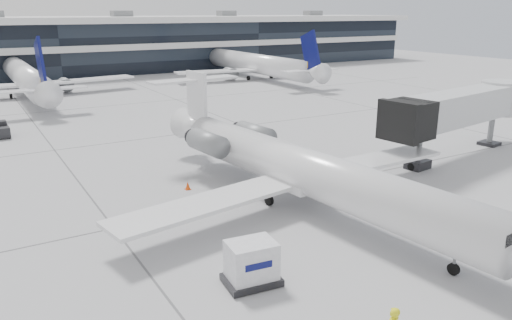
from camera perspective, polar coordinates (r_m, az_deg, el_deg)
ground at (r=34.43m, az=0.34°, el=-4.30°), size 220.00×220.00×0.00m
terminal at (r=111.04m, az=-22.47°, el=11.67°), size 170.00×22.00×10.00m
bg_jet_center at (r=83.91m, az=-24.60°, el=6.73°), size 32.00×40.00×9.60m
bg_jet_right at (r=96.57m, az=-0.16°, el=9.34°), size 32.00×40.00×9.60m
regional_jet at (r=32.34m, az=5.14°, el=-0.93°), size 26.16×32.67×7.54m
jet_bridge at (r=47.42m, az=22.94°, el=5.67°), size 18.57×6.08×5.96m
cargo_uld at (r=23.69m, az=-0.52°, el=-11.75°), size 2.73×2.15×2.07m
traffic_cone at (r=36.19m, az=-7.81°, el=-2.94°), size 0.45×0.45×0.58m
far_tug at (r=56.87m, az=-27.14°, el=3.04°), size 1.56×2.55×1.59m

